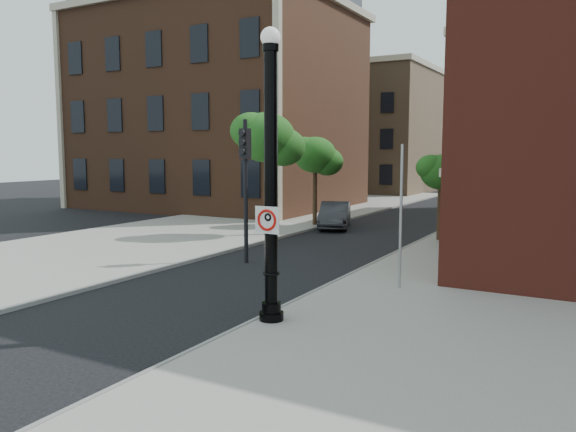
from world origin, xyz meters
The scene contains 16 objects.
ground centered at (0.00, 0.00, 0.00)m, with size 120.00×120.00×0.00m, color black.
sidewalk_right centered at (6.00, 10.00, 0.06)m, with size 8.00×60.00×0.12m, color gray.
sidewalk_left centered at (-9.00, 18.00, 0.06)m, with size 10.00×50.00×0.12m, color gray.
curb_edge centered at (2.05, 10.00, 0.07)m, with size 0.10×60.00×0.14m, color gray.
victorian_building centered at (-16.00, 23.97, 8.74)m, with size 18.60×14.60×17.95m.
bg_building_tan_a centered at (-12.00, 44.00, 6.00)m, with size 12.00×12.00×12.00m, color #7E6244.
bg_building_red centered at (-12.00, 58.00, 5.00)m, with size 12.00×12.00×10.00m, color maroon.
lamppost centered at (2.42, 0.69, 3.19)m, with size 0.58×0.58×6.91m.
no_parking_sign centered at (2.42, 0.51, 2.55)m, with size 0.64×0.07×0.64m.
parked_car centered at (-3.36, 16.87, 0.70)m, with size 1.49×4.28×1.41m, color #2D2C31.
traffic_signal_left centered at (-2.28, 6.64, 3.55)m, with size 0.34×0.44×5.27m.
traffic_signal_right centered at (4.80, 10.11, 3.37)m, with size 0.32×0.41×5.00m.
utility_pole centered at (4.06, 5.26, 2.16)m, with size 0.09×0.09×4.33m, color #999999.
street_tree_a centered at (-4.93, 12.50, 4.70)m, with size 3.30×2.99×5.95m.
street_tree_b centered at (-4.50, 16.84, 3.86)m, with size 2.71×2.45×4.89m.
street_tree_c centered at (2.79, 14.90, 3.13)m, with size 2.21×1.99×3.98m.
Camera 1 is at (9.14, -10.45, 4.13)m, focal length 35.00 mm.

